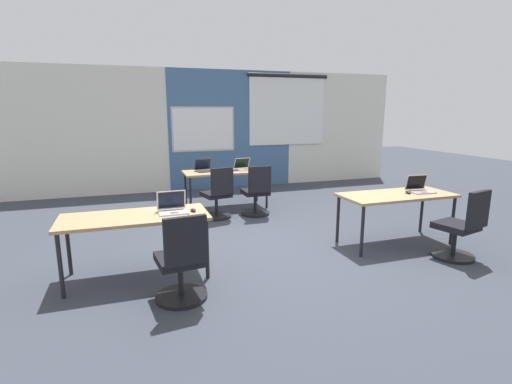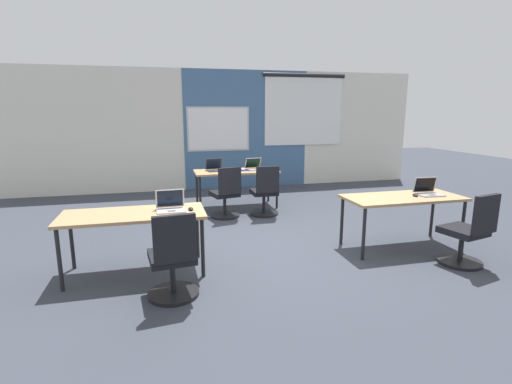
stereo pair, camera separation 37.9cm
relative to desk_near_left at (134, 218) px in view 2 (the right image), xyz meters
name	(u,v)px [view 2 (the right image)]	position (x,y,z in m)	size (l,w,h in m)	color
ground_plane	(267,243)	(1.75, 0.60, -0.66)	(24.00, 24.00, 0.00)	#383D47
back_wall_assembly	(221,130)	(1.79, 4.80, 0.75)	(10.00, 0.27, 2.80)	silver
desk_near_left	(134,218)	(0.00, 0.00, 0.00)	(1.60, 0.70, 0.72)	tan
desk_near_right	(403,201)	(3.50, 0.00, 0.00)	(1.60, 0.70, 0.72)	tan
desk_far_center	(236,174)	(1.75, 2.80, 0.00)	(1.60, 0.70, 0.72)	tan
laptop_near_left_inner	(171,206)	(0.42, 0.01, 0.11)	(0.34, 0.28, 0.24)	silver
mouse_near_left_inner	(191,209)	(0.64, -0.04, 0.08)	(0.07, 0.11, 0.03)	black
chair_near_left_inner	(173,263)	(0.40, -0.76, -0.28)	(0.52, 0.56, 0.92)	black
laptop_far_right	(255,167)	(2.13, 2.82, 0.11)	(0.38, 0.37, 0.22)	#9E9EA3
mousepad_far_right	(243,170)	(1.88, 2.77, 0.06)	(0.22, 0.19, 0.00)	navy
mouse_far_right	(243,169)	(1.88, 2.77, 0.08)	(0.06, 0.10, 0.03)	silver
chair_far_right	(265,195)	(2.12, 2.02, -0.28)	(0.52, 0.54, 0.92)	black
laptop_near_right_end	(428,191)	(3.89, 0.01, 0.11)	(0.35, 0.30, 0.23)	#9E9EA3
mouse_near_right_end	(415,195)	(3.66, -0.04, 0.08)	(0.07, 0.10, 0.03)	black
chair_near_right_end	(468,236)	(3.88, -0.78, -0.28)	(0.53, 0.58, 0.92)	black
laptop_far_left	(215,168)	(1.35, 2.87, 0.11)	(0.37, 0.34, 0.23)	#333338
chair_far_left	(226,197)	(1.42, 2.06, -0.28)	(0.53, 0.58, 0.92)	black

